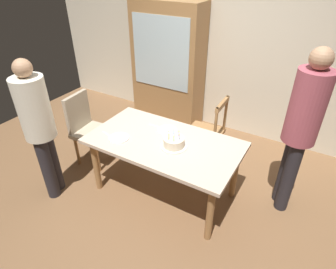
# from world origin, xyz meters

# --- Properties ---
(ground) EXTENTS (6.40, 6.40, 0.00)m
(ground) POSITION_xyz_m (0.00, 0.00, 0.00)
(ground) COLOR brown
(back_wall) EXTENTS (6.40, 0.10, 2.60)m
(back_wall) POSITION_xyz_m (0.00, 1.85, 1.30)
(back_wall) COLOR beige
(back_wall) RESTS_ON ground
(dining_table) EXTENTS (1.64, 0.90, 0.72)m
(dining_table) POSITION_xyz_m (0.00, 0.00, 0.64)
(dining_table) COLOR beige
(dining_table) RESTS_ON ground
(birthday_cake) EXTENTS (0.28, 0.28, 0.17)m
(birthday_cake) POSITION_xyz_m (0.14, -0.04, 0.78)
(birthday_cake) COLOR silver
(birthday_cake) RESTS_ON dining_table
(plate_near_celebrant) EXTENTS (0.22, 0.22, 0.01)m
(plate_near_celebrant) POSITION_xyz_m (-0.45, -0.20, 0.73)
(plate_near_celebrant) COLOR white
(plate_near_celebrant) RESTS_ON dining_table
(plate_far_side) EXTENTS (0.22, 0.22, 0.01)m
(plate_far_side) POSITION_xyz_m (-0.08, 0.20, 0.73)
(plate_far_side) COLOR white
(plate_far_side) RESTS_ON dining_table
(fork_near_celebrant) EXTENTS (0.18, 0.06, 0.01)m
(fork_near_celebrant) POSITION_xyz_m (-0.61, -0.21, 0.73)
(fork_near_celebrant) COLOR silver
(fork_near_celebrant) RESTS_ON dining_table
(fork_far_side) EXTENTS (0.18, 0.03, 0.01)m
(fork_far_side) POSITION_xyz_m (-0.24, 0.22, 0.73)
(fork_far_side) COLOR silver
(fork_far_side) RESTS_ON dining_table
(chair_spindle_back) EXTENTS (0.45, 0.45, 0.95)m
(chair_spindle_back) POSITION_xyz_m (0.17, 0.77, 0.46)
(chair_spindle_back) COLOR #9E7042
(chair_spindle_back) RESTS_ON ground
(chair_upholstered) EXTENTS (0.48, 0.48, 0.95)m
(chair_upholstered) POSITION_xyz_m (-1.21, 0.04, 0.53)
(chair_upholstered) COLOR tan
(chair_upholstered) RESTS_ON ground
(person_celebrant) EXTENTS (0.32, 0.32, 1.62)m
(person_celebrant) POSITION_xyz_m (-1.12, -0.65, 0.92)
(person_celebrant) COLOR #262328
(person_celebrant) RESTS_ON ground
(person_guest) EXTENTS (0.32, 0.32, 1.78)m
(person_guest) POSITION_xyz_m (1.24, 0.51, 1.02)
(person_guest) COLOR #262328
(person_guest) RESTS_ON ground
(china_cabinet) EXTENTS (1.10, 0.45, 1.90)m
(china_cabinet) POSITION_xyz_m (-0.87, 1.56, 0.95)
(china_cabinet) COLOR #9E7042
(china_cabinet) RESTS_ON ground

